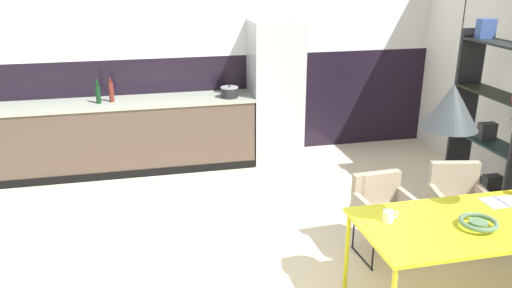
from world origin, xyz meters
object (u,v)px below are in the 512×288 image
mug_tall_blue (389,216)px  refrigerator_column (275,92)px  armchair_near_window (457,195)px  bottle_wine_green (98,94)px  open_book (501,202)px  dining_table (475,226)px  open_shelf_unit (493,119)px  armchair_by_stool (382,204)px  pendant_lamp_over_table_near (452,107)px  cooking_pot (229,92)px  fruit_bowl (478,223)px  bottle_oil_tall (111,92)px

mug_tall_blue → refrigerator_column: bearing=89.9°
armchair_near_window → bottle_wine_green: bearing=-25.4°
open_book → dining_table: bearing=-149.5°
bottle_wine_green → open_shelf_unit: (4.05, -1.93, -0.03)m
armchair_by_stool → pendant_lamp_over_table_near: bearing=84.6°
armchair_near_window → cooking_pot: 3.03m
pendant_lamp_over_table_near → armchair_by_stool: bearing=87.6°
open_shelf_unit → fruit_bowl: bearing=-38.2°
refrigerator_column → bottle_wine_green: refrigerator_column is taller
refrigerator_column → armchair_near_window: 2.83m
bottle_wine_green → pendant_lamp_over_table_near: (2.52, -3.43, 0.61)m
fruit_bowl → cooking_pot: bearing=109.6°
fruit_bowl → open_shelf_unit: size_ratio=0.14×
refrigerator_column → pendant_lamp_over_table_near: size_ratio=1.53×
armchair_near_window → pendant_lamp_over_table_near: pendant_lamp_over_table_near is taller
mug_tall_blue → dining_table: bearing=-12.7°
refrigerator_column → cooking_pot: size_ratio=8.26×
dining_table → open_shelf_unit: 1.90m
cooking_pot → refrigerator_column: bearing=10.8°
dining_table → cooking_pot: bearing=110.9°
fruit_bowl → bottle_wine_green: bearing=129.0°
dining_table → open_book: open_book is taller
armchair_by_stool → dining_table: bearing=107.0°
dining_table → fruit_bowl: 0.14m
bottle_oil_tall → armchair_by_stool: bearing=-46.9°
mug_tall_blue → pendant_lamp_over_table_near: size_ratio=0.10×
open_book → fruit_bowl: bearing=-143.6°
bottle_oil_tall → pendant_lamp_over_table_near: bearing=-55.7°
armchair_by_stool → open_shelf_unit: 1.69m
open_book → pendant_lamp_over_table_near: size_ratio=0.24×
armchair_by_stool → fruit_bowl: bearing=102.3°
open_book → cooking_pot: size_ratio=1.29×
refrigerator_column → bottle_oil_tall: refrigerator_column is taller
fruit_bowl → bottle_oil_tall: bottle_oil_tall is taller
dining_table → fruit_bowl: (-0.05, -0.10, 0.08)m
fruit_bowl → mug_tall_blue: 0.63m
refrigerator_column → armchair_by_stool: refrigerator_column is taller
mug_tall_blue → bottle_wine_green: 3.95m
cooking_pot → open_shelf_unit: 3.07m
armchair_near_window → fruit_bowl: fruit_bowl is taller
open_shelf_unit → mug_tall_blue: bearing=-53.9°
bottle_oil_tall → open_shelf_unit: 4.36m
armchair_by_stool → open_shelf_unit: (1.49, 0.60, 0.51)m
armchair_near_window → mug_tall_blue: size_ratio=6.31×
mug_tall_blue → bottle_wine_green: bearing=124.5°
mug_tall_blue → open_shelf_unit: bearing=36.1°
dining_table → bottle_oil_tall: bearing=128.4°
armchair_near_window → mug_tall_blue: 1.32m
dining_table → pendant_lamp_over_table_near: 1.02m
dining_table → fruit_bowl: size_ratio=6.32×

